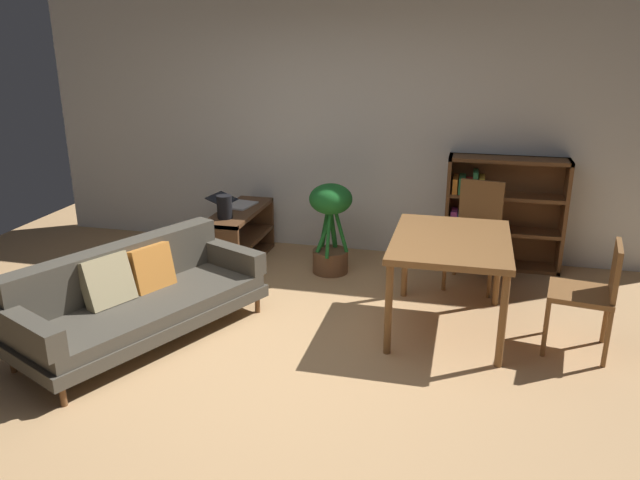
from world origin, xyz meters
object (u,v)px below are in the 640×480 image
object	(u,v)px
media_console	(240,237)
desk_speaker	(225,207)
fabric_couch	(137,296)
dining_table	(451,248)
potted_floor_plant	(331,222)
dining_chair_far	(477,229)
open_laptop	(234,203)
bookshelf	(495,214)
dining_chair_near	(592,290)

from	to	relation	value
media_console	desk_speaker	world-z (taller)	desk_speaker
fabric_couch	dining_table	world-z (taller)	dining_table
desk_speaker	potted_floor_plant	xyz separation A→B (m)	(1.00, 0.25, -0.15)
dining_chair_far	open_laptop	bearing A→B (deg)	176.11
media_console	potted_floor_plant	xyz separation A→B (m)	(0.97, -0.06, 0.25)
desk_speaker	bookshelf	xyz separation A→B (m)	(2.57, 0.86, -0.13)
dining_chair_far	bookshelf	size ratio (longest dim) A/B	0.84
dining_table	bookshelf	distance (m)	1.63
dining_chair_far	bookshelf	bearing A→B (deg)	71.95
open_laptop	bookshelf	bearing A→B (deg)	8.27
media_console	dining_table	bearing A→B (deg)	-25.36
fabric_couch	dining_chair_near	world-z (taller)	dining_chair_near
media_console	open_laptop	bearing A→B (deg)	126.11
desk_speaker	dining_chair_far	xyz separation A→B (m)	(2.39, 0.31, -0.13)
media_console	dining_chair_near	xyz separation A→B (m)	(3.19, -1.18, 0.22)
desk_speaker	dining_chair_near	world-z (taller)	dining_chair_near
fabric_couch	potted_floor_plant	size ratio (longest dim) A/B	2.32
bookshelf	desk_speaker	bearing A→B (deg)	-161.47
open_laptop	potted_floor_plant	size ratio (longest dim) A/B	0.55
open_laptop	fabric_couch	bearing A→B (deg)	-91.73
potted_floor_plant	dining_chair_far	size ratio (longest dim) A/B	0.93
desk_speaker	dining_table	size ratio (longest dim) A/B	0.19
potted_floor_plant	dining_chair_near	world-z (taller)	potted_floor_plant
media_console	desk_speaker	bearing A→B (deg)	-94.76
fabric_couch	potted_floor_plant	distance (m)	2.06
dining_table	potted_floor_plant	bearing A→B (deg)	140.96
desk_speaker	potted_floor_plant	world-z (taller)	potted_floor_plant
dining_table	bookshelf	size ratio (longest dim) A/B	1.03
media_console	bookshelf	xyz separation A→B (m)	(2.54, 0.55, 0.27)
open_laptop	desk_speaker	distance (m)	0.49
dining_table	dining_chair_near	bearing A→B (deg)	-8.55
dining_chair_near	bookshelf	bearing A→B (deg)	110.61
fabric_couch	desk_speaker	bearing A→B (deg)	84.08
media_console	dining_chair_near	bearing A→B (deg)	-20.26
potted_floor_plant	media_console	bearing A→B (deg)	176.36
media_console	dining_table	distance (m)	2.42
open_laptop	bookshelf	size ratio (longest dim) A/B	0.43
media_console	open_laptop	distance (m)	0.37
fabric_couch	media_console	xyz separation A→B (m)	(0.18, 1.77, -0.07)
potted_floor_plant	bookshelf	world-z (taller)	bookshelf
fabric_couch	bookshelf	xyz separation A→B (m)	(2.72, 2.32, 0.20)
media_console	desk_speaker	size ratio (longest dim) A/B	4.82
fabric_couch	dining_chair_near	distance (m)	3.42
fabric_couch	open_laptop	xyz separation A→B (m)	(0.06, 1.93, 0.24)
dining_chair_far	dining_table	bearing A→B (deg)	-101.30
bookshelf	dining_chair_near	bearing A→B (deg)	-69.39
potted_floor_plant	dining_chair_far	xyz separation A→B (m)	(1.39, 0.06, 0.02)
potted_floor_plant	bookshelf	size ratio (longest dim) A/B	0.78
media_console	desk_speaker	distance (m)	0.51
fabric_couch	dining_chair_far	distance (m)	3.10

